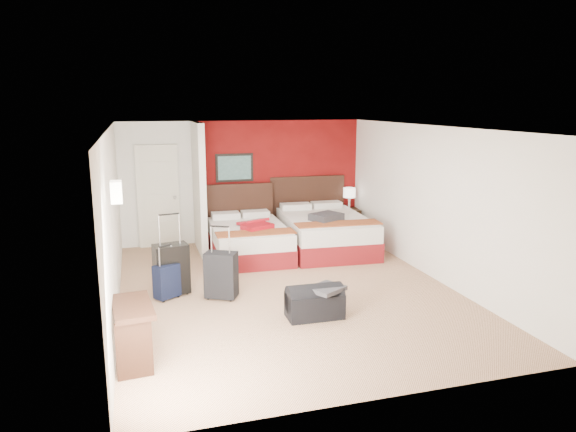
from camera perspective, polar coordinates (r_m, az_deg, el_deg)
name	(u,v)px	position (r m, az deg, el deg)	size (l,w,h in m)	color
ground	(287,290)	(8.36, -0.12, -7.93)	(6.50, 6.50, 0.00)	tan
room_walls	(184,199)	(9.14, -11.11, 1.75)	(5.02, 6.52, 2.50)	white
red_accent_panel	(279,180)	(11.28, -1.01, 3.87)	(3.50, 0.04, 2.50)	maroon
partition_wall	(199,188)	(10.35, -9.50, 2.96)	(0.12, 1.20, 2.50)	silver
entry_door	(158,196)	(10.91, -13.74, 2.05)	(0.82, 0.06, 2.05)	silver
bed_left	(249,241)	(10.07, -4.21, -2.72)	(1.38, 1.97, 0.59)	silver
bed_right	(325,233)	(10.51, 4.03, -1.86)	(1.56, 2.23, 0.67)	white
red_suitcase_open	(255,224)	(9.91, -3.55, -0.91)	(0.53, 0.73, 0.09)	#A20D19
jacket_bundle	(326,217)	(10.11, 4.12, -0.09)	(0.55, 0.44, 0.13)	#35353A
nightstand	(349,223)	(11.63, 6.52, -0.72)	(0.43, 0.43, 0.60)	black
table_lamp	(349,199)	(11.52, 6.58, 1.87)	(0.26, 0.26, 0.47)	white
suitcase_black	(171,271)	(8.25, -12.38, -5.73)	(0.50, 0.31, 0.75)	black
suitcase_charcoal	(221,277)	(7.98, -7.17, -6.46)	(0.46, 0.28, 0.67)	black
suitcase_navy	(167,283)	(8.13, -12.87, -6.99)	(0.36, 0.22, 0.49)	black
duffel_bag	(315,304)	(7.30, 2.87, -9.39)	(0.75, 0.40, 0.38)	black
jacket_draped	(327,289)	(7.23, 4.15, -7.77)	(0.44, 0.37, 0.06)	#37373C
desk	(134,334)	(6.28, -16.18, -12.02)	(0.42, 0.83, 0.69)	black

